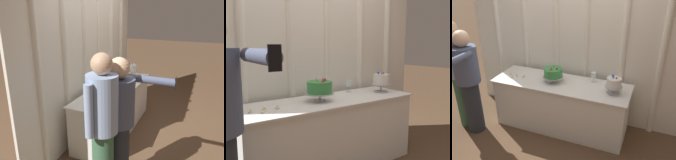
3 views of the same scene
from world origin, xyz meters
TOP-DOWN VIEW (x-y plane):
  - draped_curtain at (-0.00, 0.53)m, footprint 3.49×0.18m
  - cake_table at (0.00, 0.10)m, footprint 2.02×0.66m
  - cake_display_nearleft at (-0.12, 0.09)m, footprint 0.31×0.31m
  - cake_display_nearright at (0.77, 0.08)m, footprint 0.24×0.24m
  - wine_glass at (0.43, 0.30)m, footprint 0.07×0.07m
  - tealight_far_left at (-0.84, 0.07)m, footprint 0.04×0.04m
  - tealight_near_left at (-0.76, -0.01)m, footprint 0.04×0.04m
  - tealight_near_right at (-0.72, 0.06)m, footprint 0.04×0.04m
  - tealight_far_right at (-0.60, 0.06)m, footprint 0.04×0.04m

SIDE VIEW (x-z plane):
  - cake_table at x=0.00m, z-range 0.00..0.78m
  - tealight_far_left at x=-0.84m, z-range 0.77..0.80m
  - tealight_far_right at x=-0.60m, z-range 0.77..0.81m
  - tealight_near_right at x=-0.72m, z-range 0.77..0.81m
  - tealight_near_left at x=-0.76m, z-range 0.77..0.81m
  - wine_glass at x=0.43m, z-range 0.81..0.97m
  - cake_display_nearleft at x=-0.12m, z-range 0.79..1.05m
  - cake_display_nearright at x=0.77m, z-range 0.80..1.06m
  - draped_curtain at x=0.00m, z-range 0.08..2.91m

